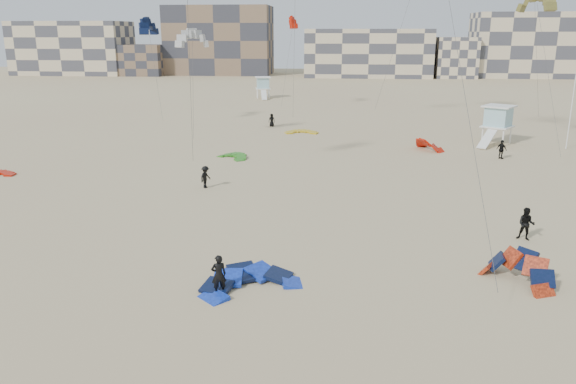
# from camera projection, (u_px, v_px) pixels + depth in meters

# --- Properties ---
(ground) EXTENTS (320.00, 320.00, 0.00)m
(ground) POSITION_uv_depth(u_px,v_px,m) (241.00, 306.00, 24.19)
(ground) COLOR tan
(ground) RESTS_ON ground
(kite_ground_blue) EXTENTS (6.30, 6.39, 2.17)m
(kite_ground_blue) POSITION_uv_depth(u_px,v_px,m) (250.00, 286.00, 26.03)
(kite_ground_blue) COLOR blue
(kite_ground_blue) RESTS_ON ground
(kite_ground_orange) EXTENTS (5.02, 5.02, 3.61)m
(kite_ground_orange) POSITION_uv_depth(u_px,v_px,m) (516.00, 282.00, 26.50)
(kite_ground_orange) COLOR #FF471C
(kite_ground_orange) RESTS_ON ground
(kite_ground_green) EXTENTS (4.23, 4.27, 1.25)m
(kite_ground_green) POSITION_uv_depth(u_px,v_px,m) (233.00, 158.00, 52.45)
(kite_ground_green) COLOR #3B9618
(kite_ground_green) RESTS_ON ground
(kite_ground_red_far) EXTENTS (4.63, 4.58, 3.33)m
(kite_ground_red_far) POSITION_uv_depth(u_px,v_px,m) (429.00, 150.00, 56.04)
(kite_ground_red_far) COLOR red
(kite_ground_red_far) RESTS_ON ground
(kite_ground_yellow) EXTENTS (3.60, 3.78, 0.60)m
(kite_ground_yellow) POSITION_uv_depth(u_px,v_px,m) (302.00, 133.00, 65.32)
(kite_ground_yellow) COLOR gold
(kite_ground_yellow) RESTS_ON ground
(kitesurfer_main) EXTENTS (0.81, 0.69, 1.88)m
(kitesurfer_main) POSITION_uv_depth(u_px,v_px,m) (219.00, 275.00, 25.03)
(kitesurfer_main) COLOR black
(kitesurfer_main) RESTS_ON ground
(kitesurfer_b) EXTENTS (1.12, 1.02, 1.89)m
(kitesurfer_b) POSITION_uv_depth(u_px,v_px,m) (526.00, 224.00, 31.61)
(kitesurfer_b) COLOR black
(kitesurfer_b) RESTS_ON ground
(kitesurfer_c) EXTENTS (0.98, 1.24, 1.68)m
(kitesurfer_c) POSITION_uv_depth(u_px,v_px,m) (205.00, 177.00, 42.22)
(kitesurfer_c) COLOR black
(kitesurfer_c) RESTS_ON ground
(kitesurfer_d) EXTENTS (1.00, 1.07, 1.77)m
(kitesurfer_d) POSITION_uv_depth(u_px,v_px,m) (502.00, 149.00, 51.86)
(kitesurfer_d) COLOR black
(kitesurfer_d) RESTS_ON ground
(kitesurfer_e) EXTENTS (0.79, 0.51, 1.60)m
(kitesurfer_e) POSITION_uv_depth(u_px,v_px,m) (272.00, 120.00, 69.59)
(kitesurfer_e) COLOR black
(kitesurfer_e) RESTS_ON ground
(kite_fly_grey) EXTENTS (4.88, 7.35, 10.67)m
(kite_fly_grey) POSITION_uv_depth(u_px,v_px,m) (193.00, 40.00, 58.49)
(kite_fly_grey) COLOR silver
(kite_fly_grey) RESTS_ON ground
(kite_fly_olive) EXTENTS (5.29, 10.62, 14.47)m
(kite_fly_olive) POSITION_uv_depth(u_px,v_px,m) (537.00, 3.00, 52.25)
(kite_fly_olive) COLOR olive
(kite_fly_olive) RESTS_ON ground
(kite_fly_navy) EXTENTS (3.82, 3.86, 12.07)m
(kite_fly_navy) POSITION_uv_depth(u_px,v_px,m) (148.00, 28.00, 66.60)
(kite_fly_navy) COLOR #0C1437
(kite_fly_navy) RESTS_ON ground
(kite_fly_red) EXTENTS (3.91, 7.41, 12.79)m
(kite_fly_red) POSITION_uv_depth(u_px,v_px,m) (293.00, 24.00, 82.43)
(kite_fly_red) COLOR red
(kite_fly_red) RESTS_ON ground
(lifeguard_tower_near) EXTENTS (3.96, 6.05, 4.02)m
(lifeguard_tower_near) POSITION_uv_depth(u_px,v_px,m) (498.00, 125.00, 58.51)
(lifeguard_tower_near) COLOR white
(lifeguard_tower_near) RESTS_ON ground
(lifeguard_tower_far) EXTENTS (3.11, 5.35, 3.71)m
(lifeguard_tower_far) POSITION_uv_depth(u_px,v_px,m) (263.00, 88.00, 98.95)
(lifeguard_tower_far) COLOR white
(lifeguard_tower_far) RESTS_ON ground
(flagpole) EXTENTS (0.67, 0.10, 8.19)m
(flagpole) POSITION_uv_depth(u_px,v_px,m) (572.00, 106.00, 55.30)
(flagpole) COLOR white
(flagpole) RESTS_ON ground
(condo_west_a) EXTENTS (30.00, 15.00, 14.00)m
(condo_west_a) POSITION_uv_depth(u_px,v_px,m) (73.00, 48.00, 153.25)
(condo_west_a) COLOR beige
(condo_west_a) RESTS_ON ground
(condo_west_b) EXTENTS (28.00, 14.00, 18.00)m
(condo_west_b) POSITION_uv_depth(u_px,v_px,m) (220.00, 40.00, 152.73)
(condo_west_b) COLOR brown
(condo_west_b) RESTS_ON ground
(condo_mid) EXTENTS (32.00, 16.00, 12.00)m
(condo_mid) POSITION_uv_depth(u_px,v_px,m) (368.00, 53.00, 145.93)
(condo_mid) COLOR beige
(condo_mid) RESTS_ON ground
(condo_east) EXTENTS (26.00, 14.00, 16.00)m
(condo_east) POSITION_uv_depth(u_px,v_px,m) (525.00, 45.00, 143.49)
(condo_east) COLOR beige
(condo_east) RESTS_ON ground
(condo_fill_left) EXTENTS (12.00, 10.00, 8.00)m
(condo_fill_left) POSITION_uv_depth(u_px,v_px,m) (142.00, 60.00, 150.27)
(condo_fill_left) COLOR brown
(condo_fill_left) RESTS_ON ground
(condo_fill_right) EXTENTS (10.00, 10.00, 10.00)m
(condo_fill_right) POSITION_uv_depth(u_px,v_px,m) (455.00, 58.00, 142.20)
(condo_fill_right) COLOR beige
(condo_fill_right) RESTS_ON ground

